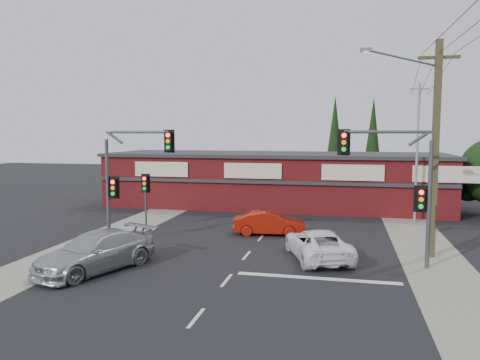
% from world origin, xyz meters
% --- Properties ---
extents(ground, '(120.00, 120.00, 0.00)m').
position_xyz_m(ground, '(0.00, 0.00, 0.00)').
color(ground, black).
rests_on(ground, ground).
extents(road_strip, '(14.00, 70.00, 0.01)m').
position_xyz_m(road_strip, '(0.00, 5.00, 0.01)').
color(road_strip, black).
rests_on(road_strip, ground).
extents(verge_left, '(3.00, 70.00, 0.02)m').
position_xyz_m(verge_left, '(-8.50, 5.00, 0.01)').
color(verge_left, gray).
rests_on(verge_left, ground).
extents(verge_right, '(3.00, 70.00, 0.02)m').
position_xyz_m(verge_right, '(8.50, 5.00, 0.01)').
color(verge_right, gray).
rests_on(verge_right, ground).
extents(stop_line, '(6.50, 0.35, 0.01)m').
position_xyz_m(stop_line, '(3.50, -1.50, 0.01)').
color(stop_line, silver).
rests_on(stop_line, ground).
extents(white_suv, '(3.76, 5.44, 1.38)m').
position_xyz_m(white_suv, '(3.32, 1.51, 0.69)').
color(white_suv, white).
rests_on(white_suv, ground).
extents(silver_suv, '(4.19, 5.99, 1.61)m').
position_xyz_m(silver_suv, '(-5.75, -2.41, 0.81)').
color(silver_suv, '#AFB2B5').
rests_on(silver_suv, ground).
extents(red_sedan, '(4.20, 1.84, 1.34)m').
position_xyz_m(red_sedan, '(0.32, 6.13, 0.67)').
color(red_sedan, '#A01709').
rests_on(red_sedan, ground).
extents(lane_dashes, '(0.12, 44.08, 0.01)m').
position_xyz_m(lane_dashes, '(0.00, 3.24, 0.01)').
color(lane_dashes, silver).
rests_on(lane_dashes, ground).
extents(shop_building, '(27.30, 8.40, 4.22)m').
position_xyz_m(shop_building, '(-0.99, 16.99, 2.13)').
color(shop_building, '#4A0E11').
rests_on(shop_building, ground).
extents(conifer_near, '(1.80, 1.80, 9.25)m').
position_xyz_m(conifer_near, '(3.50, 24.00, 5.48)').
color(conifer_near, '#2D2116').
rests_on(conifer_near, ground).
extents(conifer_far, '(1.80, 1.80, 9.25)m').
position_xyz_m(conifer_far, '(7.00, 26.00, 5.48)').
color(conifer_far, '#2D2116').
rests_on(conifer_far, ground).
extents(traffic_mast_left, '(3.77, 0.27, 5.97)m').
position_xyz_m(traffic_mast_left, '(-6.43, 2.00, 3.93)').
color(traffic_mast_left, '#47494C').
rests_on(traffic_mast_left, ground).
extents(traffic_mast_right, '(3.96, 0.27, 5.97)m').
position_xyz_m(traffic_mast_right, '(6.86, 1.00, 3.95)').
color(traffic_mast_right, '#47494C').
rests_on(traffic_mast_right, ground).
extents(pedestal_signal, '(0.55, 0.27, 3.38)m').
position_xyz_m(pedestal_signal, '(-7.20, 6.01, 2.41)').
color(pedestal_signal, '#47494C').
rests_on(pedestal_signal, ground).
extents(utility_pole, '(4.38, 0.59, 10.00)m').
position_xyz_m(utility_pole, '(8.36, 2.99, 5.40)').
color(utility_pole, '#4A4629').
rests_on(utility_pole, ground).
extents(steel_pole, '(1.20, 0.16, 9.00)m').
position_xyz_m(steel_pole, '(9.00, 12.00, 4.70)').
color(steel_pole, gray).
rests_on(steel_pole, ground).
extents(power_lines, '(2.01, 29.00, 1.22)m').
position_xyz_m(power_lines, '(8.47, -2.47, 9.04)').
color(power_lines, black).
rests_on(power_lines, ground).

